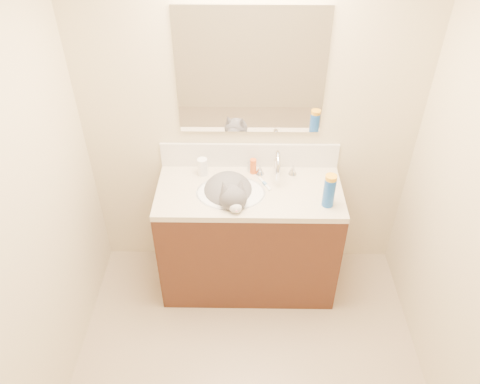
{
  "coord_description": "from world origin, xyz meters",
  "views": [
    {
      "loc": [
        -0.03,
        -1.4,
        2.72
      ],
      "look_at": [
        -0.06,
        0.92,
        0.88
      ],
      "focal_mm": 35.0,
      "sensor_mm": 36.0,
      "label": 1
    }
  ],
  "objects_px": {
    "cat": "(229,194)",
    "pill_bottle": "(203,167)",
    "faucet": "(277,167)",
    "spray_can": "(329,192)",
    "silver_jar": "(252,167)",
    "basin": "(231,201)",
    "amber_bottle": "(253,166)",
    "vanity_cabinet": "(249,240)"
  },
  "relations": [
    {
      "from": "faucet",
      "to": "silver_jar",
      "type": "relative_size",
      "value": 4.44
    },
    {
      "from": "pill_bottle",
      "to": "faucet",
      "type": "bearing_deg",
      "value": -3.37
    },
    {
      "from": "pill_bottle",
      "to": "basin",
      "type": "bearing_deg",
      "value": -45.59
    },
    {
      "from": "vanity_cabinet",
      "to": "amber_bottle",
      "type": "bearing_deg",
      "value": 82.45
    },
    {
      "from": "cat",
      "to": "faucet",
      "type": "bearing_deg",
      "value": 14.82
    },
    {
      "from": "vanity_cabinet",
      "to": "pill_bottle",
      "type": "distance_m",
      "value": 0.62
    },
    {
      "from": "pill_bottle",
      "to": "spray_can",
      "type": "relative_size",
      "value": 0.61
    },
    {
      "from": "vanity_cabinet",
      "to": "basin",
      "type": "distance_m",
      "value": 0.4
    },
    {
      "from": "faucet",
      "to": "pill_bottle",
      "type": "height_order",
      "value": "faucet"
    },
    {
      "from": "silver_jar",
      "to": "amber_bottle",
      "type": "distance_m",
      "value": 0.03
    },
    {
      "from": "cat",
      "to": "pill_bottle",
      "type": "xyz_separation_m",
      "value": [
        -0.18,
        0.19,
        0.08
      ]
    },
    {
      "from": "pill_bottle",
      "to": "amber_bottle",
      "type": "height_order",
      "value": "pill_bottle"
    },
    {
      "from": "vanity_cabinet",
      "to": "spray_can",
      "type": "relative_size",
      "value": 6.12
    },
    {
      "from": "basin",
      "to": "amber_bottle",
      "type": "relative_size",
      "value": 4.21
    },
    {
      "from": "amber_bottle",
      "to": "spray_can",
      "type": "relative_size",
      "value": 0.55
    },
    {
      "from": "silver_jar",
      "to": "vanity_cabinet",
      "type": "bearing_deg",
      "value": -93.99
    },
    {
      "from": "cat",
      "to": "vanity_cabinet",
      "type": "bearing_deg",
      "value": -1.17
    },
    {
      "from": "spray_can",
      "to": "cat",
      "type": "bearing_deg",
      "value": 169.16
    },
    {
      "from": "cat",
      "to": "pill_bottle",
      "type": "relative_size",
      "value": 4.05
    },
    {
      "from": "faucet",
      "to": "vanity_cabinet",
      "type": "bearing_deg",
      "value": -142.71
    },
    {
      "from": "faucet",
      "to": "amber_bottle",
      "type": "height_order",
      "value": "faucet"
    },
    {
      "from": "spray_can",
      "to": "pill_bottle",
      "type": "bearing_deg",
      "value": 158.63
    },
    {
      "from": "basin",
      "to": "faucet",
      "type": "relative_size",
      "value": 1.61
    },
    {
      "from": "faucet",
      "to": "amber_bottle",
      "type": "distance_m",
      "value": 0.17
    },
    {
      "from": "silver_jar",
      "to": "basin",
      "type": "bearing_deg",
      "value": -119.45
    },
    {
      "from": "silver_jar",
      "to": "spray_can",
      "type": "distance_m",
      "value": 0.59
    },
    {
      "from": "silver_jar",
      "to": "amber_bottle",
      "type": "xyz_separation_m",
      "value": [
        0.01,
        -0.02,
        0.02
      ]
    },
    {
      "from": "faucet",
      "to": "amber_bottle",
      "type": "relative_size",
      "value": 2.62
    },
    {
      "from": "basin",
      "to": "spray_can",
      "type": "relative_size",
      "value": 2.3
    },
    {
      "from": "silver_jar",
      "to": "cat",
      "type": "bearing_deg",
      "value": -121.24
    },
    {
      "from": "cat",
      "to": "silver_jar",
      "type": "height_order",
      "value": "cat"
    },
    {
      "from": "faucet",
      "to": "pill_bottle",
      "type": "xyz_separation_m",
      "value": [
        -0.49,
        0.03,
        -0.03
      ]
    },
    {
      "from": "basin",
      "to": "amber_bottle",
      "type": "height_order",
      "value": "amber_bottle"
    },
    {
      "from": "vanity_cabinet",
      "to": "faucet",
      "type": "bearing_deg",
      "value": 37.29
    },
    {
      "from": "cat",
      "to": "spray_can",
      "type": "distance_m",
      "value": 0.63
    },
    {
      "from": "faucet",
      "to": "spray_can",
      "type": "distance_m",
      "value": 0.41
    },
    {
      "from": "basin",
      "to": "amber_bottle",
      "type": "distance_m",
      "value": 0.29
    },
    {
      "from": "pill_bottle",
      "to": "amber_bottle",
      "type": "distance_m",
      "value": 0.34
    },
    {
      "from": "cat",
      "to": "amber_bottle",
      "type": "xyz_separation_m",
      "value": [
        0.15,
        0.21,
        0.07
      ]
    },
    {
      "from": "basin",
      "to": "pill_bottle",
      "type": "bearing_deg",
      "value": 134.41
    },
    {
      "from": "pill_bottle",
      "to": "silver_jar",
      "type": "xyz_separation_m",
      "value": [
        0.33,
        0.04,
        -0.03
      ]
    },
    {
      "from": "spray_can",
      "to": "silver_jar",
      "type": "bearing_deg",
      "value": 142.92
    }
  ]
}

